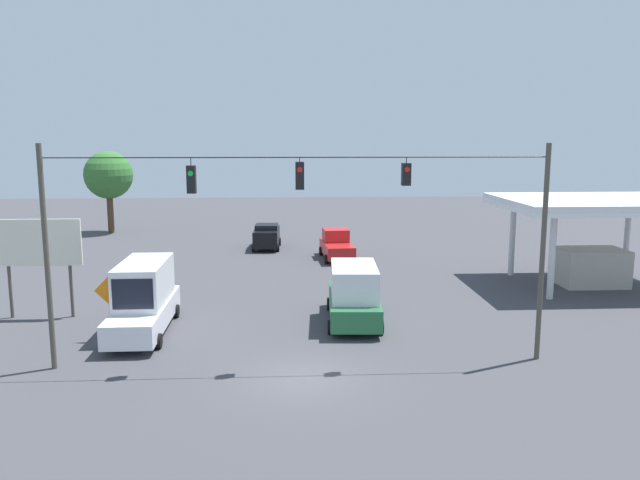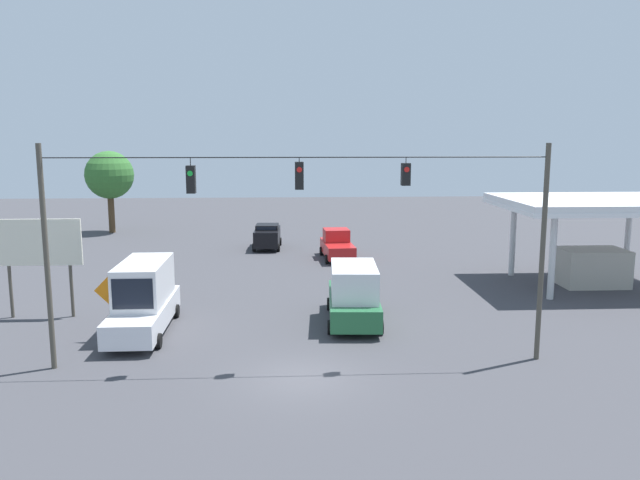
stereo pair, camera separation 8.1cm
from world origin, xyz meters
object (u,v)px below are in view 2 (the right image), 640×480
(pickup_truck_red_oncoming_deep, at_px, (337,245))
(work_zone_sign, at_px, (109,295))
(sedan_black_withflow_deep, at_px, (267,236))
(traffic_cone_second, at_px, (157,306))
(box_truck_white_parked_shoulder, at_px, (144,298))
(tree_horizon_left, at_px, (109,175))
(gas_station, at_px, (595,222))
(box_truck_green_crossing_near, at_px, (354,294))
(traffic_cone_third, at_px, (172,290))
(overhead_signal_span, at_px, (297,228))
(roadside_billboard, at_px, (38,248))
(traffic_cone_nearest, at_px, (142,323))
(pedestrian, at_px, (138,304))

(pickup_truck_red_oncoming_deep, bearing_deg, work_zone_sign, 57.53)
(sedan_black_withflow_deep, distance_m, traffic_cone_second, 18.75)
(sedan_black_withflow_deep, xyz_separation_m, pickup_truck_red_oncoming_deep, (-5.20, 4.54, -0.03))
(box_truck_white_parked_shoulder, height_order, tree_horizon_left, tree_horizon_left)
(gas_station, distance_m, work_zone_sign, 27.30)
(box_truck_green_crossing_near, distance_m, traffic_cone_third, 11.10)
(overhead_signal_span, relative_size, roadside_billboard, 3.92)
(overhead_signal_span, bearing_deg, sedan_black_withflow_deep, -85.67)
(traffic_cone_second, bearing_deg, work_zone_sign, 75.68)
(roadside_billboard, bearing_deg, traffic_cone_nearest, 156.63)
(sedan_black_withflow_deep, relative_size, pickup_truck_red_oncoming_deep, 0.87)
(box_truck_green_crossing_near, height_order, gas_station, gas_station)
(box_truck_green_crossing_near, xyz_separation_m, tree_horizon_left, (19.34, -29.58, 3.90))
(traffic_cone_nearest, height_order, tree_horizon_left, tree_horizon_left)
(gas_station, bearing_deg, pickup_truck_red_oncoming_deep, -32.19)
(overhead_signal_span, relative_size, box_truck_green_crossing_near, 3.07)
(box_truck_white_parked_shoulder, xyz_separation_m, pickup_truck_red_oncoming_deep, (-10.15, -16.64, -0.58))
(box_truck_green_crossing_near, relative_size, roadside_billboard, 1.28)
(overhead_signal_span, distance_m, traffic_cone_second, 11.54)
(traffic_cone_third, bearing_deg, pickup_truck_red_oncoming_deep, -134.39)
(box_truck_green_crossing_near, xyz_separation_m, box_truck_white_parked_shoulder, (9.64, 0.83, 0.17))
(sedan_black_withflow_deep, distance_m, pedestrian, 20.46)
(box_truck_white_parked_shoulder, bearing_deg, traffic_cone_second, -88.25)
(box_truck_white_parked_shoulder, bearing_deg, pickup_truck_red_oncoming_deep, -121.37)
(sedan_black_withflow_deep, distance_m, work_zone_sign, 23.22)
(roadside_billboard, distance_m, work_zone_sign, 5.88)
(pickup_truck_red_oncoming_deep, height_order, pedestrian, pickup_truck_red_oncoming_deep)
(roadside_billboard, bearing_deg, gas_station, -170.54)
(traffic_cone_second, bearing_deg, tree_horizon_left, -70.60)
(traffic_cone_third, bearing_deg, box_truck_white_parked_shoulder, 89.35)
(gas_station, relative_size, pedestrian, 6.31)
(pedestrian, height_order, tree_horizon_left, tree_horizon_left)
(overhead_signal_span, bearing_deg, box_truck_white_parked_shoulder, -33.43)
(sedan_black_withflow_deep, bearing_deg, pedestrian, 74.12)
(overhead_signal_span, bearing_deg, pickup_truck_red_oncoming_deep, -98.72)
(box_truck_white_parked_shoulder, bearing_deg, work_zone_sign, 44.78)
(traffic_cone_nearest, bearing_deg, box_truck_green_crossing_near, -176.48)
(traffic_cone_second, bearing_deg, overhead_signal_span, 132.29)
(sedan_black_withflow_deep, height_order, gas_station, gas_station)
(traffic_cone_second, bearing_deg, sedan_black_withflow_deep, -105.62)
(overhead_signal_span, xyz_separation_m, pedestrian, (7.55, -6.05, -4.48))
(roadside_billboard, xyz_separation_m, tree_horizon_left, (4.18, -27.89, 1.81))
(box_truck_green_crossing_near, bearing_deg, traffic_cone_nearest, 3.52)
(pedestrian, bearing_deg, overhead_signal_span, 141.29)
(roadside_billboard, bearing_deg, overhead_signal_span, 150.35)
(traffic_cone_nearest, distance_m, tree_horizon_left, 32.03)
(gas_station, xyz_separation_m, tree_horizon_left, (34.30, -22.87, 1.49))
(pedestrian, bearing_deg, traffic_cone_third, -98.47)
(overhead_signal_span, relative_size, box_truck_white_parked_shoulder, 2.70)
(traffic_cone_third, bearing_deg, roadside_billboard, 34.41)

